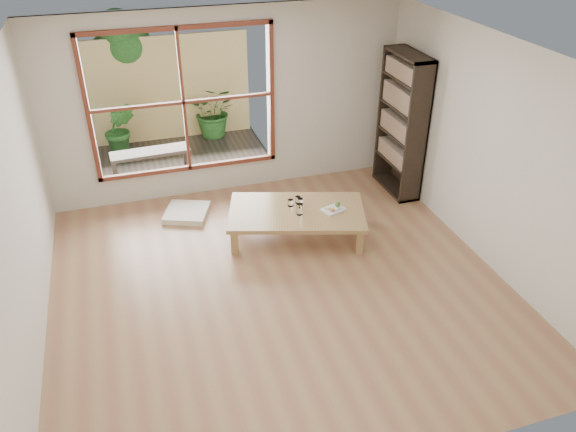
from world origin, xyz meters
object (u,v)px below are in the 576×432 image
(low_table, at_px, (297,213))
(garden_bench, at_px, (150,154))
(bookshelf, at_px, (402,125))
(food_tray, at_px, (334,208))

(low_table, xyz_separation_m, garden_bench, (-1.60, 2.33, 0.01))
(bookshelf, height_order, food_tray, bookshelf)
(garden_bench, bearing_deg, low_table, -58.72)
(food_tray, relative_size, garden_bench, 0.27)
(bookshelf, distance_m, garden_bench, 3.80)
(bookshelf, distance_m, food_tray, 1.74)
(low_table, bearing_deg, garden_bench, 141.61)
(food_tray, height_order, garden_bench, food_tray)
(low_table, height_order, garden_bench, garden_bench)
(garden_bench, bearing_deg, food_tray, -53.19)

